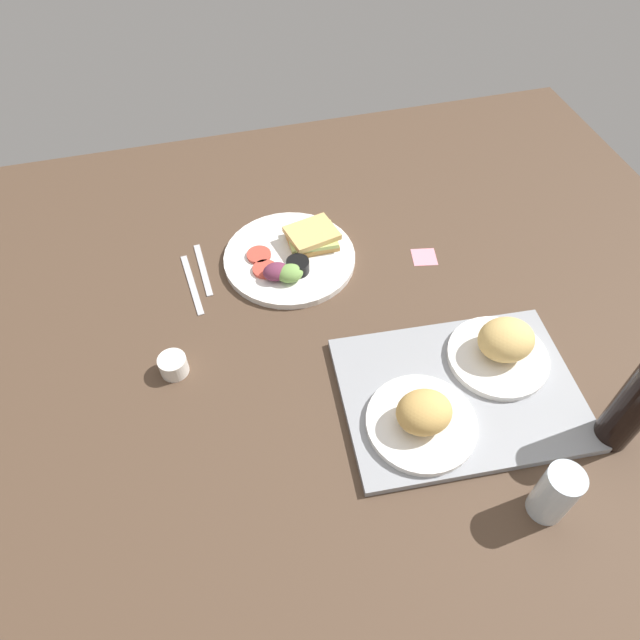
{
  "coord_description": "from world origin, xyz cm",
  "views": [
    {
      "loc": [
        20.78,
        74.36,
        94.23
      ],
      "look_at": [
        2.0,
        3.0,
        4.0
      ],
      "focal_mm": 32.01,
      "sensor_mm": 36.0,
      "label": 1
    }
  ],
  "objects": [
    {
      "name": "drinking_glass",
      "position": [
        -24.88,
        48.96,
        6.13
      ],
      "size": [
        6.13,
        6.13,
        12.25
      ],
      "primitive_type": "cylinder",
      "color": "silver",
      "rests_on": "ground_plane"
    },
    {
      "name": "bread_plate_far",
      "position": [
        -9.93,
        29.81,
        4.43
      ],
      "size": [
        20.24,
        20.24,
        8.28
      ],
      "color": "white",
      "rests_on": "serving_tray"
    },
    {
      "name": "soda_bottle",
      "position": [
        -42.93,
        39.98,
        10.33
      ],
      "size": [
        6.4,
        6.4,
        20.67
      ],
      "primitive_type": "cylinder",
      "color": "black",
      "rests_on": "ground_plane"
    },
    {
      "name": "serving_tray",
      "position": [
        -19.98,
        24.76,
        0.8
      ],
      "size": [
        47.34,
        36.28,
        1.6
      ],
      "primitive_type": "cube",
      "rotation": [
        0.0,
        0.0,
        -0.07
      ],
      "color": "gray",
      "rests_on": "ground_plane"
    },
    {
      "name": "knife",
      "position": [
        26.42,
        -17.43,
        0.25
      ],
      "size": [
        3.16,
        19.05,
        0.5
      ],
      "primitive_type": "cube",
      "rotation": [
        0.0,
        0.0,
        1.66
      ],
      "color": "#B7B7BC",
      "rests_on": "ground_plane"
    },
    {
      "name": "bread_plate_near",
      "position": [
        -30.55,
        19.35,
        4.97
      ],
      "size": [
        19.86,
        19.86,
        8.98
      ],
      "color": "white",
      "rests_on": "serving_tray"
    },
    {
      "name": "fork",
      "position": [
        23.42,
        -21.43,
        0.25
      ],
      "size": [
        2.35,
        17.05,
        0.5
      ],
      "primitive_type": "cube",
      "rotation": [
        0.0,
        0.0,
        1.63
      ],
      "color": "#B7B7BC",
      "rests_on": "ground_plane"
    },
    {
      "name": "ground_plane",
      "position": [
        0.0,
        0.0,
        -1.5
      ],
      "size": [
        190.0,
        150.0,
        3.0
      ],
      "primitive_type": "cube",
      "color": "#4C3828"
    },
    {
      "name": "plate_with_salad",
      "position": [
        2.78,
        -19.02,
        1.63
      ],
      "size": [
        30.51,
        30.51,
        5.4
      ],
      "color": "white",
      "rests_on": "ground_plane"
    },
    {
      "name": "sticky_note",
      "position": [
        -27.38,
        -12.41,
        0.06
      ],
      "size": [
        6.57,
        6.57,
        0.12
      ],
      "primitive_type": "cube",
      "rotation": [
        0.0,
        0.0,
        -0.19
      ],
      "color": "pink",
      "rests_on": "ground_plane"
    },
    {
      "name": "espresso_cup",
      "position": [
        32.39,
        5.18,
        2.0
      ],
      "size": [
        5.6,
        5.6,
        4.0
      ],
      "primitive_type": "cylinder",
      "color": "silver",
      "rests_on": "ground_plane"
    }
  ]
}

